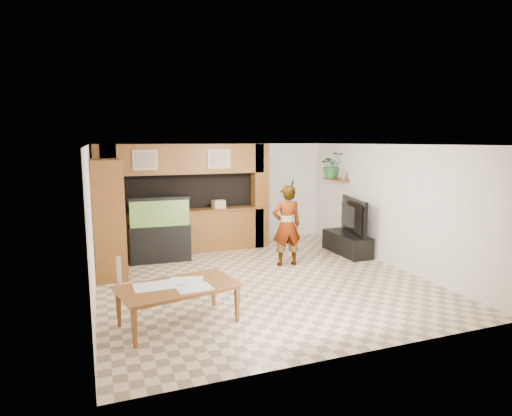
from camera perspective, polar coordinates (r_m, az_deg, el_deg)
name	(u,v)px	position (r m, az deg, el deg)	size (l,w,h in m)	color
floor	(259,278)	(8.50, 0.38, -9.36)	(6.50, 6.50, 0.00)	#D1B691
ceiling	(259,145)	(8.07, 0.40, 8.45)	(6.50, 6.50, 0.00)	white
wall_back	(215,194)	(11.25, -5.52, 1.90)	(6.00, 6.00, 0.00)	silver
wall_left	(92,224)	(7.67, -21.07, -1.95)	(6.50, 6.50, 0.00)	silver
wall_right	(389,205)	(9.66, 17.26, 0.38)	(6.50, 6.50, 0.00)	silver
partition	(183,198)	(10.45, -9.68, 1.34)	(4.20, 0.99, 2.60)	brown
wall_clock	(92,182)	(8.58, -21.03, 3.20)	(0.05, 0.25, 0.25)	black
wall_shelf	(336,179)	(11.13, 10.60, 3.78)	(0.25, 0.90, 0.04)	brown
pantry_cabinet	(109,219)	(8.81, -19.03, -1.42)	(0.58, 0.95, 2.32)	brown
trash_can	(118,268)	(8.69, -17.87, -7.57)	(0.29, 0.29, 0.53)	#B2B2B7
aquarium	(160,230)	(9.77, -12.72, -2.83)	(1.32, 0.49, 1.46)	black
tv_stand	(347,243)	(10.49, 12.01, -4.65)	(0.53, 1.44, 0.48)	black
television	(348,216)	(10.36, 12.12, -1.06)	(1.48, 0.19, 0.85)	black
photo_frame	(343,175)	(10.83, 11.54, 4.27)	(0.03, 0.15, 0.21)	tan
potted_plant	(332,165)	(11.24, 10.04, 5.66)	(0.60, 0.52, 0.67)	#2B6C33
person	(287,226)	(9.20, 4.10, -2.35)	(0.64, 0.42, 1.75)	tan
microphone	(292,184)	(8.94, 4.88, 3.24)	(0.03, 0.03, 0.15)	black
dining_table	(179,306)	(6.47, -10.17, -12.70)	(1.70, 0.95, 0.60)	brown
newspaper_a	(154,286)	(6.42, -13.40, -10.08)	(0.58, 0.42, 0.01)	silver
newspaper_b	(194,288)	(6.24, -8.25, -10.50)	(0.50, 0.36, 0.01)	silver
newspaper_c	(186,280)	(6.58, -9.26, -9.50)	(0.50, 0.36, 0.01)	silver
counter_box	(219,204)	(10.48, -5.02, 0.50)	(0.30, 0.20, 0.20)	tan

